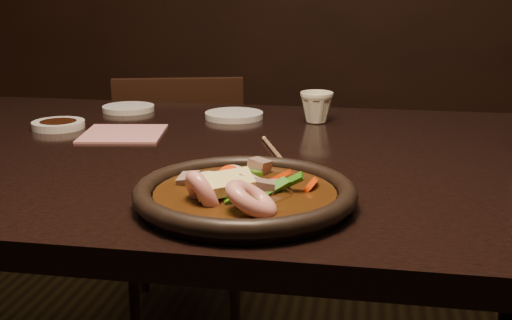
% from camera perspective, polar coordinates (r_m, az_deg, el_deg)
% --- Properties ---
extents(table, '(1.60, 0.90, 0.75)m').
position_cam_1_polar(table, '(1.20, -7.81, -2.50)').
color(table, black).
rests_on(table, floor).
extents(chair, '(0.46, 0.46, 0.79)m').
position_cam_1_polar(chair, '(1.95, -6.54, -2.83)').
color(chair, black).
rests_on(chair, floor).
extents(plate, '(0.30, 0.30, 0.03)m').
position_cam_1_polar(plate, '(0.87, -0.98, -3.08)').
color(plate, black).
rests_on(plate, table).
extents(stirfry, '(0.20, 0.21, 0.06)m').
position_cam_1_polar(stirfry, '(0.86, -1.29, -2.78)').
color(stirfry, '#321B09').
rests_on(stirfry, plate).
extents(soy_dish, '(0.11, 0.11, 0.02)m').
position_cam_1_polar(soy_dish, '(1.39, -17.16, 3.01)').
color(soy_dish, silver).
rests_on(soy_dish, table).
extents(saucer_left, '(0.12, 0.12, 0.01)m').
position_cam_1_polar(saucer_left, '(1.54, -11.28, 4.53)').
color(saucer_left, silver).
rests_on(saucer_left, table).
extents(saucer_right, '(0.13, 0.13, 0.01)m').
position_cam_1_polar(saucer_right, '(1.43, -1.96, 4.00)').
color(saucer_right, silver).
rests_on(saucer_right, table).
extents(tea_cup, '(0.09, 0.09, 0.07)m').
position_cam_1_polar(tea_cup, '(1.39, 5.40, 4.79)').
color(tea_cup, beige).
rests_on(tea_cup, table).
extents(chopsticks, '(0.10, 0.25, 0.01)m').
position_cam_1_polar(chopsticks, '(1.11, 1.99, 0.39)').
color(chopsticks, tan).
rests_on(chopsticks, table).
extents(napkin, '(0.18, 0.18, 0.00)m').
position_cam_1_polar(napkin, '(1.30, -11.70, 2.31)').
color(napkin, '#B26E70').
rests_on(napkin, table).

